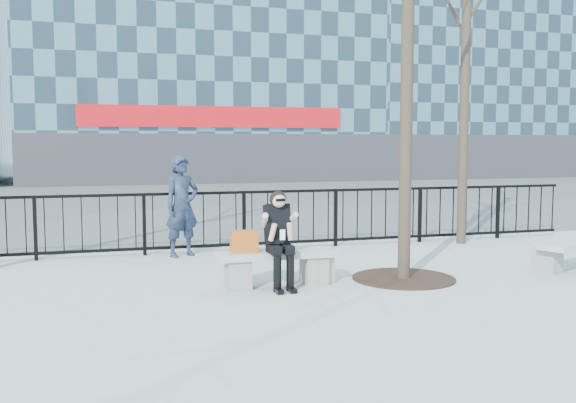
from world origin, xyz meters
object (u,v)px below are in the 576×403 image
object	(u,v)px
bench_main	(277,264)
bench_second	(576,252)
standing_man	(182,206)
seated_woman	(280,240)

from	to	relation	value
bench_main	bench_second	bearing A→B (deg)	-3.51
bench_second	standing_man	bearing A→B (deg)	129.83
seated_woman	bench_second	bearing A→B (deg)	-1.58
bench_main	seated_woman	bearing A→B (deg)	-90.00
bench_second	seated_woman	size ratio (longest dim) A/B	1.18
bench_main	standing_man	distance (m)	2.94
bench_second	standing_man	world-z (taller)	standing_man
bench_second	seated_woman	world-z (taller)	seated_woman
bench_main	seated_woman	xyz separation A→B (m)	(0.00, -0.16, 0.37)
bench_main	seated_woman	world-z (taller)	seated_woman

